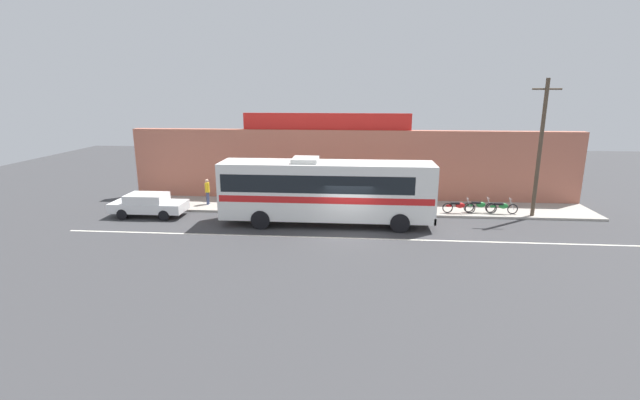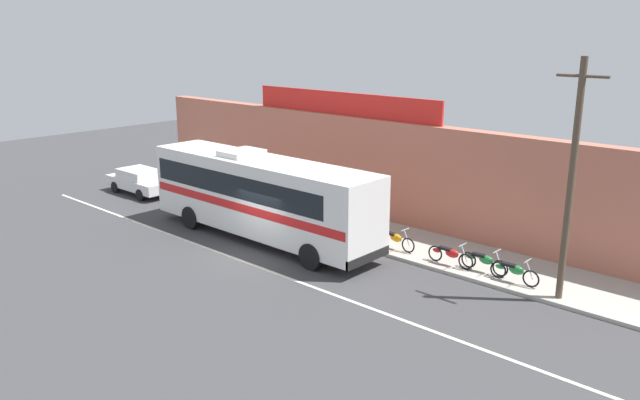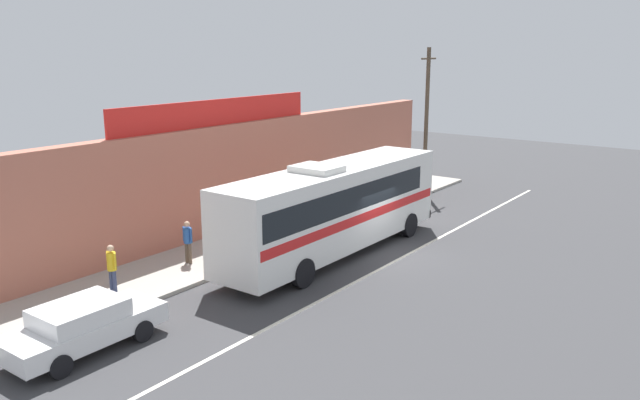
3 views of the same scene
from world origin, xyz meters
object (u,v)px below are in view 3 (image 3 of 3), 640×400
object	(u,v)px
pedestrian_far_right	(188,239)
pedestrian_far_left	(300,199)
motorcycle_black	(406,188)
pedestrian_near_shop	(112,266)
motorcycle_green	(383,196)
motorcycle_purple	(353,206)
motorcycle_orange	(391,191)
intercity_bus	(334,205)
parked_car	(83,325)
utility_pole	(426,118)

from	to	relation	value
pedestrian_far_right	pedestrian_far_left	bearing A→B (deg)	3.26
motorcycle_black	pedestrian_near_shop	world-z (taller)	pedestrian_near_shop
motorcycle_green	pedestrian_far_left	xyz separation A→B (m)	(-4.91, 1.54, 0.60)
motorcycle_purple	motorcycle_orange	size ratio (longest dim) A/B	1.03
intercity_bus	motorcycle_purple	xyz separation A→B (m)	(5.27, 2.55, -1.50)
motorcycle_orange	pedestrian_far_left	size ratio (longest dim) A/B	1.09
motorcycle_orange	pedestrian_near_shop	xyz separation A→B (m)	(-17.08, 0.56, 0.55)
pedestrian_far_left	parked_car	bearing A→B (deg)	-166.57
utility_pole	motorcycle_purple	xyz separation A→B (m)	(-6.93, 0.21, -3.66)
intercity_bus	motorcycle_purple	world-z (taller)	intercity_bus
motorcycle_purple	motorcycle_orange	xyz separation A→B (m)	(3.93, 0.18, 0.00)
parked_car	motorcycle_orange	bearing A→B (deg)	5.68
utility_pole	motorcycle_orange	xyz separation A→B (m)	(-3.00, 0.39, -3.66)
motorcycle_black	pedestrian_far_left	distance (m)	7.64
motorcycle_green	pedestrian_near_shop	xyz separation A→B (m)	(-15.80, 0.82, 0.55)
motorcycle_purple	motorcycle_orange	world-z (taller)	same
intercity_bus	motorcycle_black	xyz separation A→B (m)	(10.47, 2.54, -1.50)
utility_pole	motorcycle_black	bearing A→B (deg)	173.42
intercity_bus	motorcycle_black	world-z (taller)	intercity_bus
motorcycle_green	parked_car	bearing A→B (deg)	-174.70
parked_car	motorcycle_orange	distance (m)	19.97
utility_pole	pedestrian_far_left	bearing A→B (deg)	169.65
parked_car	motorcycle_black	size ratio (longest dim) A/B	2.35
motorcycle_green	motorcycle_purple	distance (m)	2.64
intercity_bus	motorcycle_green	bearing A→B (deg)	17.39
motorcycle_orange	pedestrian_far_right	world-z (taller)	pedestrian_far_right
motorcycle_orange	pedestrian_far_right	size ratio (longest dim) A/B	1.17
intercity_bus	motorcycle_orange	size ratio (longest dim) A/B	6.18
motorcycle_green	intercity_bus	bearing A→B (deg)	-162.61
motorcycle_green	motorcycle_purple	size ratio (longest dim) A/B	1.00
motorcycle_green	motorcycle_black	size ratio (longest dim) A/B	1.05
utility_pole	pedestrian_near_shop	world-z (taller)	utility_pole
motorcycle_purple	pedestrian_far_right	world-z (taller)	pedestrian_far_right
intercity_bus	utility_pole	world-z (taller)	utility_pole
motorcycle_black	motorcycle_orange	size ratio (longest dim) A/B	0.97
parked_car	pedestrian_near_shop	bearing A→B (deg)	42.37
utility_pole	motorcycle_black	world-z (taller)	utility_pole
motorcycle_purple	parked_car	bearing A→B (deg)	-173.57
parked_car	pedestrian_far_right	bearing A→B (deg)	24.19
intercity_bus	pedestrian_far_left	size ratio (longest dim) A/B	6.73
motorcycle_black	parked_car	bearing A→B (deg)	-175.18
motorcycle_purple	pedestrian_near_shop	xyz separation A→B (m)	(-13.16, 0.75, 0.55)
motorcycle_black	pedestrian_near_shop	size ratio (longest dim) A/B	1.11
motorcycle_orange	motorcycle_purple	bearing A→B (deg)	-177.37
utility_pole	motorcycle_black	xyz separation A→B (m)	(-1.73, 0.20, -3.66)
parked_car	motorcycle_black	world-z (taller)	parked_car
parked_car	motorcycle_green	bearing A→B (deg)	5.30
parked_car	intercity_bus	bearing A→B (deg)	-4.03
intercity_bus	pedestrian_far_left	xyz separation A→B (m)	(2.99, 4.02, -0.90)
motorcycle_orange	pedestrian_far_right	xyz separation A→B (m)	(-13.53, 0.87, 0.52)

